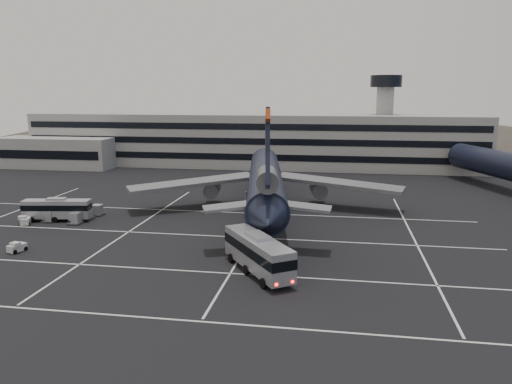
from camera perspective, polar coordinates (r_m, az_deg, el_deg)
ground at (r=68.40m, az=-11.06°, el=-5.63°), size 260.00×260.00×0.00m
lane_markings at (r=68.73m, az=-10.11°, el=-5.51°), size 90.00×55.62×0.01m
terminal at (r=135.53m, az=-1.85°, el=5.91°), size 125.00×26.00×24.00m
hills at (r=233.43m, az=8.00°, el=3.40°), size 352.00×180.00×44.00m
trijet_main at (r=83.22m, az=1.10°, el=1.32°), size 46.90×57.59×18.08m
bus_near at (r=55.38m, az=0.21°, el=-6.84°), size 9.50×12.03×4.45m
bus_far at (r=83.50m, az=-21.80°, el=-1.75°), size 10.55×4.06×3.63m
tug_a at (r=69.72m, az=-25.70°, el=-5.72°), size 1.87×2.43×1.38m
tug_b at (r=83.29m, az=-24.83°, el=-2.98°), size 2.08×2.55×1.43m
uld_cluster at (r=84.38m, az=-20.09°, el=-2.28°), size 7.50×8.56×1.76m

